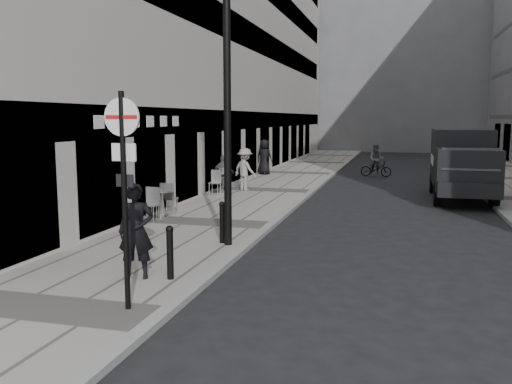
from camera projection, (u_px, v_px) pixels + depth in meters
sidewalk at (265, 191)px, 23.55m from camera, size 4.00×60.00×0.12m
building_left at (223, 11)px, 29.58m from camera, size 4.00×45.00×18.00m
building_far at (383, 44)px, 57.58m from camera, size 24.00×16.00×22.00m
walking_man at (136, 231)px, 10.39m from camera, size 0.78×0.64×1.85m
sign_post at (124, 172)px, 8.52m from camera, size 0.60×0.10×3.50m
lamppost at (227, 82)px, 12.76m from camera, size 0.32×0.32×7.07m
bollard_near at (170, 254)px, 10.38m from camera, size 0.13×0.13×0.98m
bollard_far at (222, 224)px, 13.42m from camera, size 0.13×0.13×0.97m
panel_van at (462, 160)px, 21.38m from camera, size 2.26×5.90×2.76m
cyclist at (376, 164)px, 29.77m from camera, size 1.74×0.82×1.80m
pedestrian_a at (223, 173)px, 22.93m from camera, size 0.97×0.67×1.53m
pedestrian_b at (245, 169)px, 23.18m from camera, size 1.35×1.15×1.81m
pedestrian_c at (264, 157)px, 29.83m from camera, size 1.06×0.81×1.93m
cafe_table_near at (160, 202)px, 16.74m from camera, size 0.80×1.80×1.03m
cafe_table_mid at (162, 201)px, 17.10m from camera, size 0.73×1.65×0.94m
cafe_table_far at (220, 181)px, 22.38m from camera, size 0.78×1.76×1.00m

